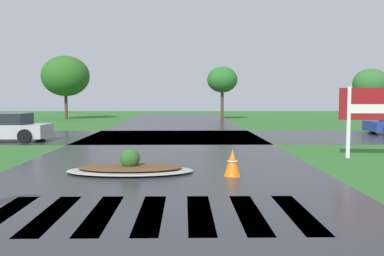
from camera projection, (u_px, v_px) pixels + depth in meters
The scene contains 8 objects.
asphalt_roadway at pixel (165, 163), 14.36m from camera, with size 9.13×80.00×0.01m, color #2B2B30.
asphalt_cross_road at pixel (173, 137), 23.68m from camera, with size 90.00×8.21×0.01m, color #2B2B30.
crosswalk_stripes at pixel (151, 214), 8.13m from camera, with size 5.85×2.83×0.01m.
estate_billboard at pixel (383, 108), 15.33m from camera, with size 2.93×0.42×2.48m.
median_island at pixel (130, 168), 12.51m from camera, with size 3.56×1.86×0.68m.
car_white_sedan at pixel (3, 128), 21.35m from camera, with size 4.50×2.32×1.34m.
traffic_cone at pixel (233, 163), 11.95m from camera, with size 0.47×0.47×0.73m.
background_treeline at pixel (112, 79), 41.75m from camera, with size 47.77×4.97×5.90m.
Camera 1 is at (0.62, -4.26, 2.15)m, focal length 41.70 mm.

